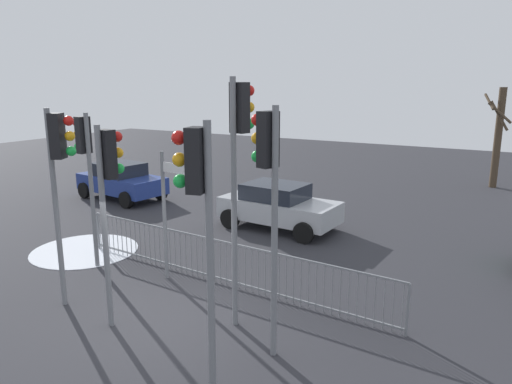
{
  "coord_description": "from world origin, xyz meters",
  "views": [
    {
      "loc": [
        5.95,
        -6.66,
        4.63
      ],
      "look_at": [
        0.51,
        2.84,
        2.12
      ],
      "focal_mm": 33.54,
      "sensor_mm": 36.0,
      "label": 1
    }
  ],
  "objects_px": {
    "traffic_light_rear_left": "(269,176)",
    "direction_sign_post": "(166,209)",
    "traffic_light_foreground_left": "(239,148)",
    "car_silver_mid": "(278,205)",
    "bare_tree_left": "(498,136)",
    "traffic_light_foreground_right": "(199,200)",
    "traffic_light_rear_right": "(85,155)",
    "car_blue_trailing": "(121,180)",
    "traffic_light_mid_left": "(59,164)",
    "traffic_light_mid_right": "(108,181)"
  },
  "relations": [
    {
      "from": "traffic_light_rear_left",
      "to": "car_blue_trailing",
      "type": "bearing_deg",
      "value": 73.15
    },
    {
      "from": "car_silver_mid",
      "to": "car_blue_trailing",
      "type": "height_order",
      "value": "same"
    },
    {
      "from": "traffic_light_mid_right",
      "to": "direction_sign_post",
      "type": "distance_m",
      "value": 2.53
    },
    {
      "from": "traffic_light_mid_left",
      "to": "bare_tree_left",
      "type": "relative_size",
      "value": 0.93
    },
    {
      "from": "traffic_light_foreground_right",
      "to": "bare_tree_left",
      "type": "relative_size",
      "value": 0.93
    },
    {
      "from": "traffic_light_rear_right",
      "to": "direction_sign_post",
      "type": "xyz_separation_m",
      "value": [
        2.28,
        0.27,
        -1.14
      ]
    },
    {
      "from": "traffic_light_mid_right",
      "to": "bare_tree_left",
      "type": "bearing_deg",
      "value": 79.95
    },
    {
      "from": "traffic_light_mid_left",
      "to": "bare_tree_left",
      "type": "xyz_separation_m",
      "value": [
        6.89,
        17.47,
        -0.7
      ]
    },
    {
      "from": "traffic_light_foreground_left",
      "to": "car_blue_trailing",
      "type": "relative_size",
      "value": 1.19
    },
    {
      "from": "bare_tree_left",
      "to": "traffic_light_foreground_left",
      "type": "bearing_deg",
      "value": -101.62
    },
    {
      "from": "traffic_light_rear_right",
      "to": "car_blue_trailing",
      "type": "bearing_deg",
      "value": 46.38
    },
    {
      "from": "traffic_light_foreground_left",
      "to": "bare_tree_left",
      "type": "height_order",
      "value": "traffic_light_foreground_left"
    },
    {
      "from": "car_blue_trailing",
      "to": "bare_tree_left",
      "type": "bearing_deg",
      "value": 45.14
    },
    {
      "from": "traffic_light_rear_right",
      "to": "car_silver_mid",
      "type": "bearing_deg",
      "value": -20.62
    },
    {
      "from": "traffic_light_foreground_left",
      "to": "car_blue_trailing",
      "type": "xyz_separation_m",
      "value": [
        -9.62,
        6.38,
        -2.7
      ]
    },
    {
      "from": "direction_sign_post",
      "to": "car_blue_trailing",
      "type": "relative_size",
      "value": 0.78
    },
    {
      "from": "traffic_light_rear_left",
      "to": "traffic_light_mid_left",
      "type": "bearing_deg",
      "value": 112.76
    },
    {
      "from": "traffic_light_foreground_right",
      "to": "car_silver_mid",
      "type": "distance_m",
      "value": 8.94
    },
    {
      "from": "traffic_light_foreground_left",
      "to": "direction_sign_post",
      "type": "relative_size",
      "value": 1.53
    },
    {
      "from": "traffic_light_rear_left",
      "to": "direction_sign_post",
      "type": "relative_size",
      "value": 1.38
    },
    {
      "from": "traffic_light_foreground_left",
      "to": "car_silver_mid",
      "type": "distance_m",
      "value": 6.87
    },
    {
      "from": "direction_sign_post",
      "to": "car_blue_trailing",
      "type": "bearing_deg",
      "value": 151.97
    },
    {
      "from": "traffic_light_foreground_left",
      "to": "traffic_light_mid_right",
      "type": "relative_size",
      "value": 1.21
    },
    {
      "from": "traffic_light_foreground_right",
      "to": "car_blue_trailing",
      "type": "relative_size",
      "value": 1.04
    },
    {
      "from": "car_silver_mid",
      "to": "bare_tree_left",
      "type": "xyz_separation_m",
      "value": [
        5.56,
        10.41,
        1.57
      ]
    },
    {
      "from": "traffic_light_rear_right",
      "to": "traffic_light_rear_left",
      "type": "bearing_deg",
      "value": -96.24
    },
    {
      "from": "traffic_light_mid_left",
      "to": "direction_sign_post",
      "type": "relative_size",
      "value": 1.34
    },
    {
      "from": "traffic_light_rear_left",
      "to": "direction_sign_post",
      "type": "xyz_separation_m",
      "value": [
        -3.61,
        1.63,
        -1.41
      ]
    },
    {
      "from": "traffic_light_rear_left",
      "to": "bare_tree_left",
      "type": "xyz_separation_m",
      "value": [
        2.38,
        17.0,
        -0.81
      ]
    },
    {
      "from": "traffic_light_foreground_left",
      "to": "car_blue_trailing",
      "type": "height_order",
      "value": "traffic_light_foreground_left"
    },
    {
      "from": "traffic_light_foreground_right",
      "to": "traffic_light_rear_right",
      "type": "bearing_deg",
      "value": 48.24
    },
    {
      "from": "traffic_light_rear_right",
      "to": "traffic_light_foreground_left",
      "type": "bearing_deg",
      "value": -91.22
    },
    {
      "from": "traffic_light_mid_right",
      "to": "traffic_light_foreground_right",
      "type": "relative_size",
      "value": 0.94
    },
    {
      "from": "car_blue_trailing",
      "to": "bare_tree_left",
      "type": "distance_m",
      "value": 16.43
    },
    {
      "from": "traffic_light_mid_left",
      "to": "traffic_light_rear_left",
      "type": "height_order",
      "value": "traffic_light_rear_left"
    },
    {
      "from": "traffic_light_foreground_left",
      "to": "direction_sign_post",
      "type": "height_order",
      "value": "traffic_light_foreground_left"
    },
    {
      "from": "traffic_light_mid_left",
      "to": "car_blue_trailing",
      "type": "relative_size",
      "value": 1.04
    },
    {
      "from": "traffic_light_mid_right",
      "to": "car_blue_trailing",
      "type": "xyz_separation_m",
      "value": [
        -7.53,
        7.62,
        -2.09
      ]
    },
    {
      "from": "traffic_light_mid_left",
      "to": "car_blue_trailing",
      "type": "distance_m",
      "value": 9.94
    },
    {
      "from": "traffic_light_rear_right",
      "to": "traffic_light_foreground_right",
      "type": "xyz_separation_m",
      "value": [
        5.63,
        -2.91,
        0.17
      ]
    },
    {
      "from": "traffic_light_foreground_right",
      "to": "bare_tree_left",
      "type": "distance_m",
      "value": 18.74
    },
    {
      "from": "car_silver_mid",
      "to": "traffic_light_mid_left",
      "type": "bearing_deg",
      "value": -97.18
    },
    {
      "from": "car_silver_mid",
      "to": "traffic_light_foreground_right",
      "type": "bearing_deg",
      "value": -66.75
    },
    {
      "from": "traffic_light_foreground_left",
      "to": "traffic_light_foreground_right",
      "type": "height_order",
      "value": "traffic_light_foreground_left"
    },
    {
      "from": "traffic_light_foreground_left",
      "to": "bare_tree_left",
      "type": "bearing_deg",
      "value": 91.47
    },
    {
      "from": "traffic_light_rear_left",
      "to": "car_silver_mid",
      "type": "relative_size",
      "value": 1.1
    },
    {
      "from": "bare_tree_left",
      "to": "traffic_light_mid_left",
      "type": "bearing_deg",
      "value": -111.53
    },
    {
      "from": "car_silver_mid",
      "to": "bare_tree_left",
      "type": "relative_size",
      "value": 0.88
    },
    {
      "from": "traffic_light_foreground_left",
      "to": "traffic_light_foreground_right",
      "type": "bearing_deg",
      "value": -58.99
    },
    {
      "from": "traffic_light_mid_left",
      "to": "car_silver_mid",
      "type": "relative_size",
      "value": 1.06
    }
  ]
}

